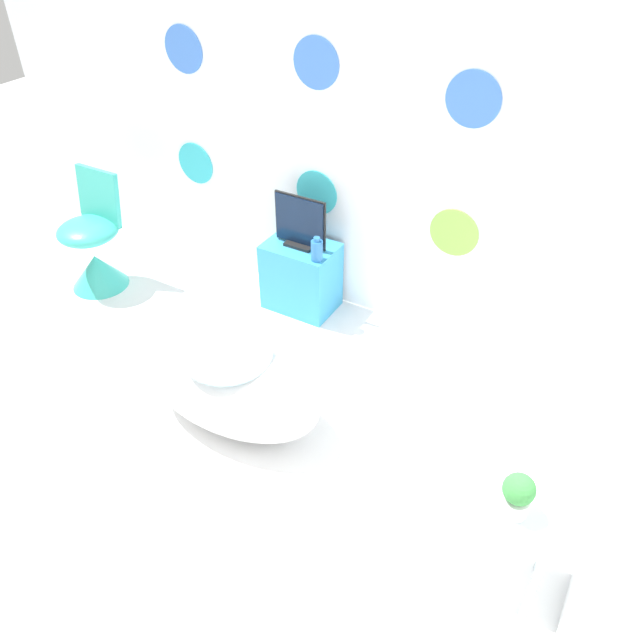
# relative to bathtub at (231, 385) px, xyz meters

# --- Properties ---
(ground_plane) EXTENTS (12.00, 12.00, 0.00)m
(ground_plane) POSITION_rel_bathtub_xyz_m (-0.24, -0.81, -0.23)
(ground_plane) COLOR white
(wall_back_dotted) EXTENTS (5.11, 0.05, 2.60)m
(wall_back_dotted) POSITION_rel_bathtub_xyz_m (-0.24, 1.29, 1.07)
(wall_back_dotted) COLOR white
(wall_back_dotted) RESTS_ON ground_plane
(bathtub) EXTENTS (1.04, 0.55, 0.46)m
(bathtub) POSITION_rel_bathtub_xyz_m (0.00, 0.00, 0.00)
(bathtub) COLOR white
(bathtub) RESTS_ON ground_plane
(chair) EXTENTS (0.41, 0.41, 0.81)m
(chair) POSITION_rel_bathtub_xyz_m (-1.60, 0.58, 0.04)
(chair) COLOR #38B2A3
(chair) RESTS_ON ground_plane
(tv_cabinet) EXTENTS (0.46, 0.32, 0.47)m
(tv_cabinet) POSITION_rel_bathtub_xyz_m (-0.22, 1.07, 0.01)
(tv_cabinet) COLOR #389ED6
(tv_cabinet) RESTS_ON ground_plane
(tv) EXTENTS (0.36, 0.12, 0.34)m
(tv) POSITION_rel_bathtub_xyz_m (-0.22, 1.07, 0.39)
(tv) COLOR black
(tv) RESTS_ON tv_cabinet
(vase) EXTENTS (0.07, 0.07, 0.16)m
(vase) POSITION_rel_bathtub_xyz_m (-0.04, 0.98, 0.31)
(vase) COLOR #2D72B7
(vase) RESTS_ON tv_cabinet
(side_table) EXTENTS (0.37, 0.30, 0.45)m
(side_table) POSITION_rel_bathtub_xyz_m (1.53, -0.21, 0.11)
(side_table) COLOR silver
(side_table) RESTS_ON ground_plane
(potted_plant_left) EXTENTS (0.13, 0.13, 0.20)m
(potted_plant_left) POSITION_rel_bathtub_xyz_m (1.53, -0.21, 0.32)
(potted_plant_left) COLOR white
(potted_plant_left) RESTS_ON side_table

